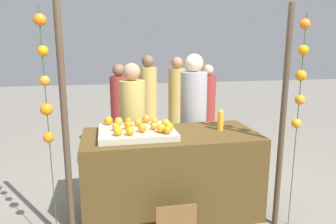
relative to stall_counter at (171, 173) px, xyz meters
name	(u,v)px	position (x,y,z in m)	size (l,w,h in m)	color
ground_plane	(171,211)	(0.00, 0.00, -0.45)	(24.00, 24.00, 0.00)	gray
stall_counter	(171,173)	(0.00, 0.00, 0.00)	(1.83, 0.85, 0.89)	#4C3819
orange_tray	(137,132)	(-0.35, 0.02, 0.48)	(0.77, 0.64, 0.06)	#B2AD99
orange_0	(169,127)	(-0.04, -0.11, 0.55)	(0.09, 0.09, 0.09)	orange
orange_1	(146,119)	(-0.22, 0.27, 0.55)	(0.09, 0.09, 0.09)	orange
orange_2	(130,131)	(-0.44, -0.19, 0.55)	(0.08, 0.08, 0.08)	orange
orange_3	(154,126)	(-0.18, -0.04, 0.54)	(0.07, 0.07, 0.07)	orange
orange_4	(118,131)	(-0.55, -0.18, 0.55)	(0.09, 0.09, 0.09)	orange
orange_5	(138,123)	(-0.33, 0.15, 0.54)	(0.08, 0.08, 0.08)	orange
orange_6	(109,121)	(-0.64, 0.27, 0.55)	(0.09, 0.09, 0.09)	orange
orange_7	(167,130)	(-0.08, -0.21, 0.54)	(0.08, 0.08, 0.08)	orange
orange_8	(155,121)	(-0.14, 0.18, 0.55)	(0.08, 0.08, 0.08)	orange
orange_9	(128,121)	(-0.42, 0.25, 0.54)	(0.08, 0.08, 0.08)	orange
orange_10	(161,128)	(-0.13, -0.16, 0.55)	(0.09, 0.09, 0.09)	orange
orange_11	(128,125)	(-0.44, 0.03, 0.55)	(0.09, 0.09, 0.09)	orange
orange_12	(116,127)	(-0.57, 0.00, 0.55)	(0.08, 0.08, 0.08)	orange
orange_13	(166,123)	(-0.05, 0.02, 0.55)	(0.09, 0.09, 0.09)	orange
orange_14	(119,121)	(-0.53, 0.22, 0.55)	(0.09, 0.09, 0.09)	orange
orange_15	(142,128)	(-0.31, -0.11, 0.55)	(0.09, 0.09, 0.09)	orange
juice_bottle	(221,121)	(0.56, 0.03, 0.55)	(0.06, 0.06, 0.22)	orange
vendor_left	(133,131)	(-0.33, 0.73, 0.30)	(0.32, 0.32, 1.59)	tan
vendor_right	(193,124)	(0.45, 0.73, 0.35)	(0.34, 0.34, 1.70)	#99999E
crowd_person_0	(148,102)	(0.12, 2.58, 0.32)	(0.33, 0.33, 1.64)	tan
crowd_person_1	(120,112)	(-0.43, 2.10, 0.26)	(0.30, 0.30, 1.51)	maroon
crowd_person_2	(207,108)	(1.13, 2.18, 0.24)	(0.30, 0.30, 1.48)	maroon
crowd_person_3	(177,102)	(0.66, 2.59, 0.30)	(0.32, 0.32, 1.60)	tan
canopy_post_left	(66,133)	(-1.00, -0.47, 0.64)	(0.06, 0.06, 2.17)	#473828
canopy_post_right	(283,121)	(1.00, -0.47, 0.64)	(0.06, 0.06, 2.17)	#473828
garland_strand_left	(45,84)	(-1.12, -0.50, 1.06)	(0.10, 0.11, 2.09)	#2D4C23
garland_strand_right	(301,77)	(1.13, -0.50, 1.07)	(0.11, 0.11, 2.09)	#2D4C23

